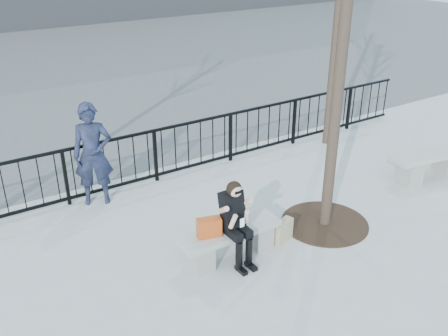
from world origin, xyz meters
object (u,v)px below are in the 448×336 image
seated_woman (237,224)px  standing_man (93,155)px  bench_main (231,240)px  bench_second (430,162)px

seated_woman → standing_man: (-1.11, 2.96, 0.29)m
bench_main → standing_man: size_ratio=0.86×
standing_man → bench_second: bearing=-2.1°
bench_second → seated_woman: (-4.98, -0.27, 0.34)m
bench_second → seated_woman: size_ratio=1.34×
seated_woman → standing_man: standing_man is taller
bench_main → seated_woman: 0.40m
bench_main → seated_woman: seated_woman is taller
seated_woman → standing_man: size_ratio=0.70×
bench_main → bench_second: bench_second is taller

